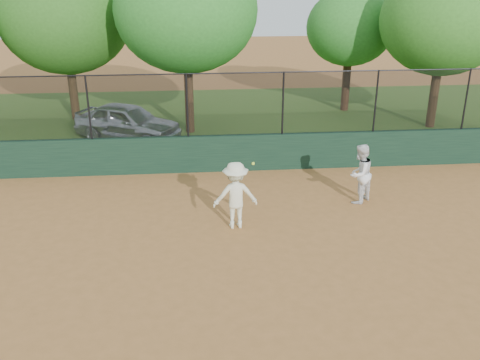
{
  "coord_description": "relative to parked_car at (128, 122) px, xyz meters",
  "views": [
    {
      "loc": [
        -0.33,
        -10.26,
        6.3
      ],
      "look_at": [
        0.8,
        2.2,
        1.2
      ],
      "focal_mm": 40.0,
      "sensor_mm": 36.0,
      "label": 1
    }
  ],
  "objects": [
    {
      "name": "tree_4",
      "position": [
        12.25,
        0.66,
        3.56
      ],
      "size": [
        4.95,
        4.5,
        6.41
      ],
      "color": "#472F19",
      "rests_on": "ground"
    },
    {
      "name": "ground",
      "position": [
        2.81,
        -9.63,
        -0.7
      ],
      "size": [
        80.0,
        80.0,
        0.0
      ],
      "primitive_type": "plane",
      "color": "#AC6D37",
      "rests_on": "ground"
    },
    {
      "name": "parked_car",
      "position": [
        0.0,
        0.0,
        0.0
      ],
      "size": [
        4.42,
        3.39,
        1.4
      ],
      "primitive_type": "imported",
      "rotation": [
        0.0,
        0.0,
        1.08
      ],
      "color": "#A6ABAF",
      "rests_on": "ground"
    },
    {
      "name": "fence_assembly",
      "position": [
        2.79,
        -3.63,
        1.53
      ],
      "size": [
        26.0,
        0.06,
        2.0
      ],
      "color": "black",
      "rests_on": "back_wall"
    },
    {
      "name": "tree_1",
      "position": [
        -2.57,
        3.2,
        3.57
      ],
      "size": [
        5.35,
        4.86,
        6.59
      ],
      "color": "#442F17",
      "rests_on": "ground"
    },
    {
      "name": "grass_strip",
      "position": [
        2.81,
        2.37,
        -0.7
      ],
      "size": [
        36.0,
        12.0,
        0.01
      ],
      "primitive_type": "cube",
      "color": "#32541A",
      "rests_on": "ground"
    },
    {
      "name": "player_second",
      "position": [
        7.06,
        -6.41,
        0.15
      ],
      "size": [
        1.04,
        1.03,
        1.7
      ],
      "primitive_type": "imported",
      "rotation": [
        0.0,
        0.0,
        3.87
      ],
      "color": "white",
      "rests_on": "ground"
    },
    {
      "name": "player_main",
      "position": [
        3.48,
        -7.64,
        0.17
      ],
      "size": [
        1.17,
        0.72,
        1.84
      ],
      "color": "#EAECC8",
      "rests_on": "ground"
    },
    {
      "name": "back_wall",
      "position": [
        2.81,
        -3.63,
        -0.1
      ],
      "size": [
        26.0,
        0.2,
        1.2
      ],
      "primitive_type": "cube",
      "color": "#183624",
      "rests_on": "ground"
    },
    {
      "name": "tree_3",
      "position": [
        9.44,
        3.63,
        2.97
      ],
      "size": [
        3.84,
        3.49,
        5.34
      ],
      "color": "#402615",
      "rests_on": "ground"
    },
    {
      "name": "tree_2",
      "position": [
        2.36,
        0.83,
        3.96
      ],
      "size": [
        5.36,
        4.87,
        6.99
      ],
      "color": "#4D321B",
      "rests_on": "ground"
    }
  ]
}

